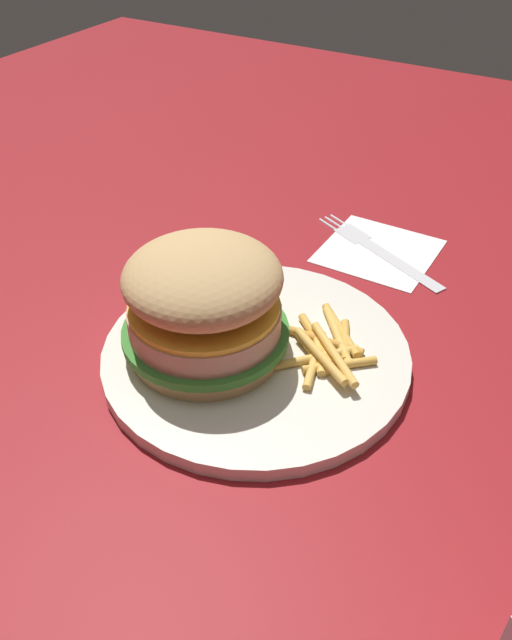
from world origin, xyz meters
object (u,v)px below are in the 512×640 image
Objects in this scene: plate at (256,354)px; napkin at (379,251)px; fork at (378,248)px; sandwich at (204,303)px; fries_pile at (326,348)px.

napkin is (0.21, -0.02, -0.01)m from plate.
napkin is 0.67× the size of fork.
fork is at bearing -13.83° from sandwich.
napkin is 0.00m from fork.
plate is at bearing 173.98° from fork.
plate is at bearing 116.36° from fries_pile.
napkin is at bearing -6.43° from plate.
plate reaches higher than napkin.
sandwich is at bearing 118.22° from fries_pile.
fries_pile is 0.19m from fork.
fork is (0.00, 0.00, 0.00)m from napkin.
fork is at bearing 64.83° from napkin.
sandwich reaches higher than napkin.
sandwich is 1.22× the size of napkin.
sandwich is 0.24m from fork.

